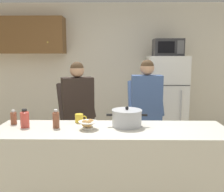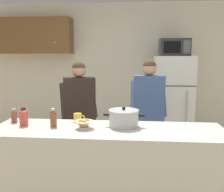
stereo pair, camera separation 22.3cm
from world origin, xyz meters
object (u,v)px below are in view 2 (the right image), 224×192
Objects in this scene: microwave at (174,47)px; bottle_near_edge at (14,116)px; bottle_far_corner at (53,118)px; person_near_pot at (79,107)px; cooking_pot at (124,118)px; coffee_mug at (78,118)px; bottle_mid_counter at (24,117)px; bread_bowl at (84,124)px; person_by_sink at (149,105)px; refrigerator at (172,105)px.

bottle_near_edge is at bearing -139.76° from microwave.
bottle_far_corner is at bearing -129.30° from microwave.
person_near_pot is 3.70× the size of cooking_pot.
microwave is 3.66× the size of coffee_mug.
bottle_near_edge is 0.21m from bottle_mid_counter.
person_near_pot reaches higher than bread_bowl.
microwave is at bearing 58.25° from bread_bowl.
person_near_pot is at bearing -172.43° from person_by_sink.
cooking_pot is (-0.75, -1.75, 0.18)m from refrigerator.
bottle_far_corner is at bearing -173.97° from cooking_pot.
person_by_sink is at bearing -116.18° from microwave.
person_near_pot reaches higher than bottle_far_corner.
bottle_far_corner is at bearing -15.60° from bottle_near_edge.
refrigerator is 2.19m from bread_bowl.
bread_bowl is 1.01× the size of bottle_mid_counter.
cooking_pot is 2.74× the size of bottle_near_edge.
refrigerator is 1.73m from person_near_pot.
bottle_far_corner is (-0.11, -0.77, 0.04)m from person_near_pot.
person_near_pot is 0.87m from bottle_mid_counter.
refrigerator is 1.03× the size of person_by_sink.
bottle_far_corner is (0.49, -0.14, 0.02)m from bottle_near_edge.
cooking_pot is 1.06m from bottle_mid_counter.
refrigerator is 2.05m from coffee_mug.
coffee_mug is 0.67× the size of bread_bowl.
refrigerator is at bearing 37.62° from person_near_pot.
person_near_pot is (-1.37, -1.03, -0.81)m from microwave.
bottle_mid_counter is (-0.43, -0.75, 0.04)m from person_near_pot.
person_near_pot is 0.87m from bottle_near_edge.
bottle_near_edge is (-1.97, -1.69, 0.17)m from refrigerator.
person_by_sink is at bearing 26.40° from bottle_near_edge.
person_near_pot is (-1.37, -1.05, 0.15)m from refrigerator.
coffee_mug is at bearing -128.72° from microwave.
coffee_mug is 0.68× the size of bottle_far_corner.
bottle_mid_counter is (-0.66, 0.06, 0.04)m from bread_bowl.
microwave is at bearing 44.77° from bottle_mid_counter.
cooking_pot is at bearing 6.03° from bottle_far_corner.
bread_bowl is at bearing -163.06° from cooking_pot.
person_by_sink reaches higher than bottle_near_edge.
bread_bowl is (-0.69, -0.94, -0.02)m from person_by_sink.
bread_bowl reaches higher than coffee_mug.
refrigerator is at bearing 45.12° from bottle_mid_counter.
person_by_sink is at bearing 53.39° from bread_bowl.
person_near_pot is at bearing 100.56° from coffee_mug.
bottle_near_edge is 0.80× the size of bottle_far_corner.
person_near_pot is 0.93m from person_by_sink.
cooking_pot is (-0.75, -1.73, -0.78)m from microwave.
microwave is 2.65m from bottle_mid_counter.
refrigerator is at bearing 64.36° from person_by_sink.
cooking_pot is (-0.30, -0.81, 0.01)m from person_by_sink.
microwave is 3.09× the size of bottle_near_edge.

